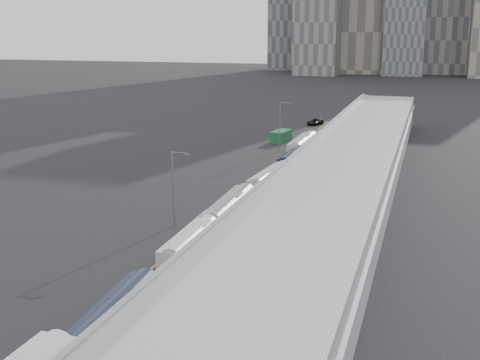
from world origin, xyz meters
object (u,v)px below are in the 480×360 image
at_px(shipping_container, 281,136).
at_px(suv, 315,122).
at_px(bus_4, 270,184).
at_px(street_lamp_far, 281,123).
at_px(bus_6, 303,149).
at_px(bus_2, 196,249).
at_px(bus_3, 231,217).
at_px(bus_1, 114,329).
at_px(street_lamp_near, 174,184).
at_px(bus_5, 294,163).

xyz_separation_m(shipping_container, suv, (2.27, 25.19, -0.46)).
relative_size(bus_4, street_lamp_far, 1.36).
distance_m(bus_6, shipping_container, 16.90).
height_order(street_lamp_far, shipping_container, street_lamp_far).
xyz_separation_m(bus_2, bus_3, (-0.08, 10.74, 0.04)).
distance_m(bus_1, shipping_container, 84.49).
relative_size(bus_6, shipping_container, 2.40).
distance_m(bus_1, suv, 109.44).
distance_m(bus_3, street_lamp_far, 47.28).
height_order(bus_3, bus_6, bus_6).
height_order(bus_4, street_lamp_near, street_lamp_near).
height_order(bus_2, bus_3, bus_3).
bearing_deg(bus_3, bus_2, -91.14).
bearing_deg(suv, bus_3, -69.81).
bearing_deg(bus_3, bus_4, 87.00).
distance_m(bus_1, bus_2, 16.60).
xyz_separation_m(bus_2, bus_5, (0.43, 41.55, -0.12)).
height_order(bus_4, bus_5, bus_4).
relative_size(bus_4, bus_6, 0.92).
distance_m(shipping_container, suv, 25.29).
relative_size(bus_1, bus_5, 1.03).
bearing_deg(bus_4, shipping_container, 105.59).
bearing_deg(bus_3, street_lamp_near, -177.24).
relative_size(bus_2, bus_3, 0.98).
bearing_deg(suv, street_lamp_far, -73.77).
height_order(bus_3, shipping_container, bus_3).
height_order(bus_3, street_lamp_near, street_lamp_near).
bearing_deg(bus_5, bus_3, -88.66).
xyz_separation_m(bus_2, street_lamp_near, (-6.68, 10.24, 3.51)).
relative_size(shipping_container, suv, 1.09).
bearing_deg(bus_3, bus_1, -90.77).
height_order(bus_4, bus_6, bus_6).
bearing_deg(street_lamp_near, shipping_container, 91.40).
bearing_deg(bus_6, street_lamp_far, 137.03).
bearing_deg(bus_1, suv, 89.38).
height_order(bus_1, suv, bus_1).
bearing_deg(street_lamp_far, street_lamp_near, -91.08).
relative_size(bus_1, shipping_container, 2.20).
bearing_deg(bus_5, bus_1, -87.84).
distance_m(bus_5, street_lamp_far, 17.58).
bearing_deg(suv, bus_2, -70.22).
relative_size(bus_5, street_lamp_near, 1.38).
relative_size(bus_5, street_lamp_far, 1.31).
xyz_separation_m(bus_4, bus_5, (0.11, 14.63, -0.04)).
relative_size(bus_3, street_lamp_far, 1.45).
bearing_deg(suv, bus_4, -68.48).
distance_m(bus_1, street_lamp_near, 27.97).
relative_size(bus_6, street_lamp_far, 1.47).
relative_size(bus_6, suv, 2.61).
distance_m(bus_1, bus_4, 43.52).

